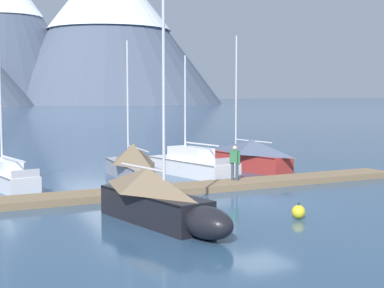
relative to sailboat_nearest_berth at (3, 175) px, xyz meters
name	(u,v)px	position (x,y,z in m)	size (l,w,h in m)	color
ground_plane	(260,204)	(8.54, -9.50, -0.54)	(700.00, 700.00, 0.00)	#2D4C6B
mountain_east_summit	(6,32)	(40.28, 218.83, 28.49)	(77.00, 77.00, 56.17)	#424C60
mountain_rear_spur	(109,23)	(78.90, 203.39, 32.78)	(93.88, 93.88, 62.66)	#4C566B
dock	(212,186)	(8.54, -5.50, -0.40)	(21.10, 2.37, 0.30)	#846B4C
sailboat_nearest_berth	(3,175)	(0.00, 0.00, 0.00)	(2.20, 6.60, 7.65)	silver
sailboat_second_berth	(159,199)	(3.31, -11.01, 0.36)	(2.46, 6.73, 8.44)	black
sailboat_mid_dock_port	(131,162)	(6.46, -0.51, 0.37)	(2.10, 7.20, 7.31)	#93939E
sailboat_mid_dock_starboard	(188,164)	(9.88, -0.48, 0.05)	(2.82, 7.13, 6.61)	white
sailboat_far_berth	(244,155)	(13.81, -0.15, 0.34)	(2.61, 7.53, 7.92)	#B2332D
person_on_dock	(235,161)	(9.98, -5.25, 0.72)	(0.36, 0.54, 1.69)	#384256
mooring_buoy_channel_marker	(299,212)	(8.16, -12.51, -0.29)	(0.50, 0.50, 0.58)	yellow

